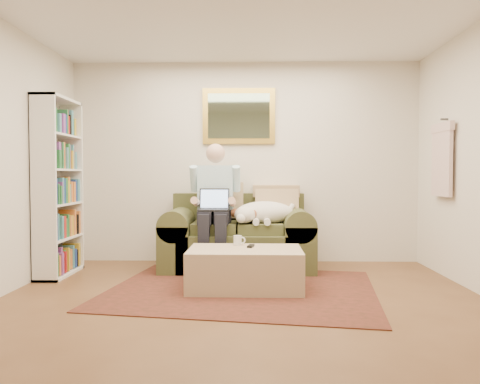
{
  "coord_description": "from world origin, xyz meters",
  "views": [
    {
      "loc": [
        0.08,
        -3.63,
        1.14
      ],
      "look_at": [
        -0.04,
        1.48,
        0.95
      ],
      "focal_mm": 35.0,
      "sensor_mm": 36.0,
      "label": 1
    }
  ],
  "objects_px": {
    "seated_man": "(214,207)",
    "sleeping_dog": "(265,213)",
    "ottoman": "(245,269)",
    "laptop": "(214,204)",
    "coffee_mug": "(238,240)",
    "sofa": "(238,243)",
    "bookshelf": "(58,187)"
  },
  "relations": [
    {
      "from": "seated_man",
      "to": "sleeping_dog",
      "type": "height_order",
      "value": "seated_man"
    },
    {
      "from": "sleeping_dog",
      "to": "ottoman",
      "type": "bearing_deg",
      "value": -103.18
    },
    {
      "from": "laptop",
      "to": "coffee_mug",
      "type": "height_order",
      "value": "laptop"
    },
    {
      "from": "sofa",
      "to": "seated_man",
      "type": "xyz_separation_m",
      "value": [
        -0.27,
        -0.17,
        0.45
      ]
    },
    {
      "from": "sofa",
      "to": "laptop",
      "type": "relative_size",
      "value": 5.15
    },
    {
      "from": "seated_man",
      "to": "laptop",
      "type": "xyz_separation_m",
      "value": [
        0.0,
        -0.07,
        0.04
      ]
    },
    {
      "from": "ottoman",
      "to": "bookshelf",
      "type": "relative_size",
      "value": 0.56
    },
    {
      "from": "bookshelf",
      "to": "sofa",
      "type": "bearing_deg",
      "value": 11.52
    },
    {
      "from": "seated_man",
      "to": "bookshelf",
      "type": "height_order",
      "value": "bookshelf"
    },
    {
      "from": "bookshelf",
      "to": "coffee_mug",
      "type": "bearing_deg",
      "value": -10.75
    },
    {
      "from": "laptop",
      "to": "seated_man",
      "type": "bearing_deg",
      "value": 90.0
    },
    {
      "from": "ottoman",
      "to": "coffee_mug",
      "type": "bearing_deg",
      "value": 109.18
    },
    {
      "from": "ottoman",
      "to": "sofa",
      "type": "bearing_deg",
      "value": 95.68
    },
    {
      "from": "laptop",
      "to": "ottoman",
      "type": "bearing_deg",
      "value": -64.94
    },
    {
      "from": "seated_man",
      "to": "bookshelf",
      "type": "relative_size",
      "value": 0.76
    },
    {
      "from": "sleeping_dog",
      "to": "bookshelf",
      "type": "xyz_separation_m",
      "value": [
        -2.34,
        -0.32,
        0.31
      ]
    },
    {
      "from": "sofa",
      "to": "ottoman",
      "type": "height_order",
      "value": "sofa"
    },
    {
      "from": "laptop",
      "to": "coffee_mug",
      "type": "relative_size",
      "value": 3.5
    },
    {
      "from": "sofa",
      "to": "laptop",
      "type": "height_order",
      "value": "laptop"
    },
    {
      "from": "sleeping_dog",
      "to": "coffee_mug",
      "type": "distance_m",
      "value": 0.8
    },
    {
      "from": "coffee_mug",
      "to": "laptop",
      "type": "bearing_deg",
      "value": 117.34
    },
    {
      "from": "sofa",
      "to": "laptop",
      "type": "xyz_separation_m",
      "value": [
        -0.27,
        -0.23,
        0.48
      ]
    },
    {
      "from": "sofa",
      "to": "bookshelf",
      "type": "distance_m",
      "value": 2.17
    },
    {
      "from": "sofa",
      "to": "coffee_mug",
      "type": "bearing_deg",
      "value": -88.46
    },
    {
      "from": "laptop",
      "to": "sleeping_dog",
      "type": "distance_m",
      "value": 0.62
    },
    {
      "from": "sofa",
      "to": "seated_man",
      "type": "relative_size",
      "value": 1.19
    },
    {
      "from": "sleeping_dog",
      "to": "ottoman",
      "type": "xyz_separation_m",
      "value": [
        -0.22,
        -0.94,
        -0.49
      ]
    },
    {
      "from": "laptop",
      "to": "sleeping_dog",
      "type": "bearing_deg",
      "value": 13.64
    },
    {
      "from": "laptop",
      "to": "ottoman",
      "type": "xyz_separation_m",
      "value": [
        0.37,
        -0.8,
        -0.59
      ]
    },
    {
      "from": "sofa",
      "to": "coffee_mug",
      "type": "xyz_separation_m",
      "value": [
        0.02,
        -0.8,
        0.15
      ]
    },
    {
      "from": "ottoman",
      "to": "coffee_mug",
      "type": "distance_m",
      "value": 0.35
    },
    {
      "from": "laptop",
      "to": "sleeping_dog",
      "type": "relative_size",
      "value": 0.47
    }
  ]
}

